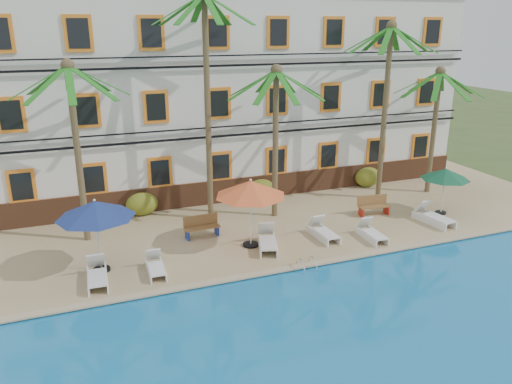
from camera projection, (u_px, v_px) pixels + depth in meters
name	position (u px, v px, depth m)	size (l,w,h in m)	color
ground	(310.00, 259.00, 19.66)	(100.00, 100.00, 0.00)	#384C23
pool_deck	(263.00, 214.00, 24.05)	(30.00, 12.00, 0.25)	tan
swimming_pool	(428.00, 364.00, 13.43)	(26.00, 12.00, 0.20)	#1771AF
pool_coping	(321.00, 262.00, 18.78)	(30.00, 0.35, 0.06)	tan
hotel_building	(229.00, 92.00, 26.81)	(25.40, 6.44, 10.22)	silver
palm_a	(75.00, 127.00, 19.38)	(4.39, 4.39, 7.36)	brown
palm_b	(207.00, 81.00, 21.22)	(4.39, 4.39, 9.98)	brown
palm_c	(276.00, 120.00, 22.11)	(4.39, 4.39, 6.95)	brown
palm_d	(387.00, 89.00, 24.20)	(4.39, 4.39, 8.76)	brown
palm_e	(436.00, 112.00, 25.55)	(4.39, 4.39, 6.59)	brown
shrub_left	(142.00, 204.00, 23.39)	(1.50, 0.90, 1.10)	#1C5016
shrub_mid	(261.00, 190.00, 25.43)	(1.50, 0.90, 1.10)	#1C5016
shrub_right	(368.00, 177.00, 27.58)	(1.50, 0.90, 1.10)	#1C5016
umbrella_blue	(95.00, 210.00, 17.47)	(2.78, 2.78, 2.77)	black
umbrella_red	(251.00, 189.00, 19.52)	(2.85, 2.85, 2.85)	black
umbrella_green	(446.00, 174.00, 23.19)	(2.27, 2.27, 2.28)	black
lounger_a	(97.00, 275.00, 17.29)	(0.75, 1.91, 0.89)	white
lounger_b	(155.00, 266.00, 17.98)	(0.64, 1.65, 0.77)	white
lounger_c	(267.00, 241.00, 20.00)	(1.27, 2.08, 0.93)	white
lounger_d	(323.00, 231.00, 20.97)	(0.70, 1.84, 0.86)	white
lounger_e	(371.00, 233.00, 20.89)	(0.68, 1.75, 0.82)	white
lounger_f	(433.00, 216.00, 22.54)	(0.97, 2.08, 0.95)	white
bench_left	(201.00, 226.00, 21.04)	(1.52, 0.53, 0.93)	olive
bench_right	(373.00, 205.00, 23.50)	(1.54, 0.64, 0.93)	olive
pool_ladder	(307.00, 267.00, 18.47)	(0.54, 0.74, 0.74)	silver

